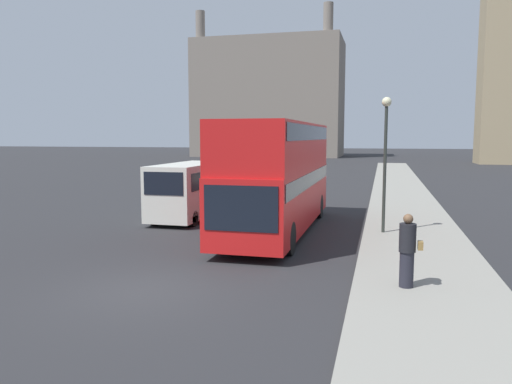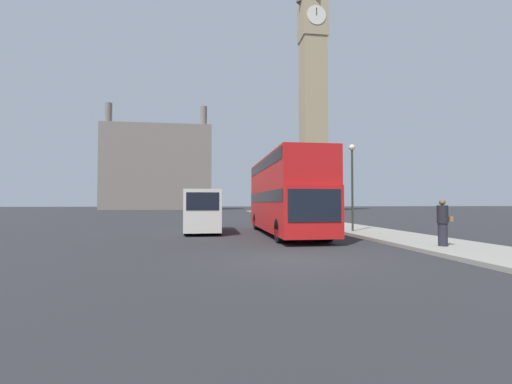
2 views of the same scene
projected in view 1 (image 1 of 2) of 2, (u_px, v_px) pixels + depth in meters
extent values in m
plane|color=#28282B|center=(145.00, 289.00, 12.43)|extent=(300.00, 300.00, 0.00)
cube|color=gray|center=(436.00, 310.00, 10.74)|extent=(3.71, 120.00, 0.15)
cube|color=tan|center=(504.00, 18.00, 67.18)|extent=(5.30, 5.30, 39.34)
cube|color=slate|center=(270.00, 99.00, 95.34)|extent=(27.39, 14.15, 21.72)
cylinder|color=slate|center=(200.00, 24.00, 90.93)|extent=(1.70, 1.70, 4.78)
cylinder|color=slate|center=(328.00, 17.00, 85.22)|extent=(1.70, 1.70, 4.78)
cube|color=red|center=(279.00, 196.00, 19.84)|extent=(2.56, 10.92, 2.26)
cube|color=red|center=(279.00, 146.00, 19.62)|extent=(2.56, 10.70, 1.75)
cube|color=black|center=(279.00, 179.00, 19.77)|extent=(2.60, 10.49, 0.55)
cube|color=black|center=(279.00, 133.00, 19.56)|extent=(2.60, 10.27, 0.55)
cube|color=black|center=(241.00, 209.00, 14.54)|extent=(2.25, 0.03, 1.36)
cylinder|color=black|center=(228.00, 235.00, 16.49)|extent=(0.72, 1.09, 1.09)
cylinder|color=black|center=(282.00, 238.00, 16.03)|extent=(0.72, 1.09, 1.09)
cylinder|color=black|center=(276.00, 205.00, 23.85)|extent=(0.72, 1.09, 1.09)
cylinder|color=black|center=(314.00, 206.00, 23.40)|extent=(0.72, 1.09, 1.09)
cube|color=silver|center=(190.00, 189.00, 23.01)|extent=(2.03, 5.67, 2.36)
cube|color=black|center=(163.00, 184.00, 20.21)|extent=(1.72, 0.02, 0.95)
cube|color=black|center=(173.00, 181.00, 21.18)|extent=(2.06, 1.02, 0.76)
cylinder|color=black|center=(157.00, 217.00, 21.45)|extent=(0.51, 0.68, 0.68)
cylinder|color=black|center=(190.00, 218.00, 21.08)|extent=(0.51, 0.68, 0.68)
cylinder|color=black|center=(190.00, 205.00, 25.17)|extent=(0.51, 0.68, 0.68)
cylinder|color=black|center=(219.00, 206.00, 24.79)|extent=(0.51, 0.68, 0.68)
cylinder|color=#23232D|center=(407.00, 269.00, 12.10)|extent=(0.34, 0.34, 0.87)
cylinder|color=black|center=(408.00, 238.00, 12.01)|extent=(0.40, 0.40, 0.69)
sphere|color=brown|center=(408.00, 219.00, 11.96)|extent=(0.24, 0.24, 0.24)
cube|color=olive|center=(420.00, 245.00, 11.96)|extent=(0.12, 0.24, 0.20)
cylinder|color=#2D332D|center=(385.00, 170.00, 18.82)|extent=(0.12, 0.12, 4.74)
sphere|color=beige|center=(387.00, 102.00, 18.53)|extent=(0.36, 0.36, 0.36)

